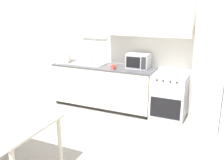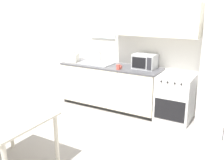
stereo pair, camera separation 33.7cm
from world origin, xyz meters
name	(u,v)px [view 2 (the right image)]	position (x,y,z in m)	size (l,w,h in m)	color
ground_plane	(72,152)	(0.00, 0.00, 0.00)	(12.00, 12.00, 0.00)	gray
wall_back	(137,41)	(0.06, 2.21, 1.43)	(12.00, 0.38, 2.70)	silver
kitchen_counter	(110,86)	(-0.40, 1.88, 0.47)	(2.19, 0.68, 0.92)	#333333
oven_range	(175,98)	(1.01, 1.89, 0.44)	(0.64, 0.66, 0.88)	white
kitchen_sink	(96,63)	(-0.77, 1.88, 0.94)	(0.74, 0.46, 0.24)	#B7BABC
microwave	(145,61)	(0.34, 1.99, 1.07)	(0.44, 0.38, 0.29)	#B7BABC
coffee_mug	(119,67)	(-0.08, 1.65, 0.98)	(0.12, 0.08, 0.10)	#BF4C3F
grocery_bag_0	(72,57)	(-1.32, 1.75, 1.05)	(0.31, 0.28, 0.30)	silver
dining_table	(6,125)	(-0.44, -0.74, 0.67)	(1.05, 0.92, 0.78)	beige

